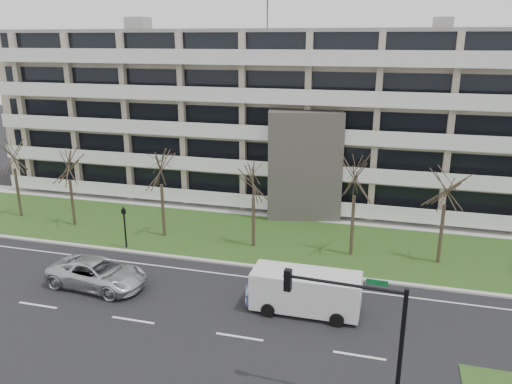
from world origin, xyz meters
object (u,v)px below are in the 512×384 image
(white_van, at_px, (307,289))
(traffic_signal, at_px, (360,324))
(silver_pickup, at_px, (98,273))
(blue_sedan, at_px, (284,294))
(pedestrian_signal, at_px, (125,222))

(white_van, height_order, traffic_signal, traffic_signal)
(silver_pickup, bearing_deg, traffic_signal, -105.81)
(traffic_signal, bearing_deg, blue_sedan, 126.32)
(silver_pickup, relative_size, blue_sedan, 1.43)
(blue_sedan, height_order, pedestrian_signal, pedestrian_signal)
(blue_sedan, distance_m, white_van, 1.55)
(blue_sedan, xyz_separation_m, white_van, (1.37, -0.30, 0.67))
(silver_pickup, xyz_separation_m, pedestrian_signal, (-1.27, 5.67, 1.13))
(traffic_signal, bearing_deg, white_van, 118.65)
(blue_sedan, bearing_deg, white_van, -116.84)
(blue_sedan, distance_m, traffic_signal, 8.85)
(pedestrian_signal, bearing_deg, traffic_signal, -55.62)
(silver_pickup, height_order, pedestrian_signal, pedestrian_signal)
(traffic_signal, distance_m, pedestrian_signal, 21.01)
(white_van, relative_size, pedestrian_signal, 1.91)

